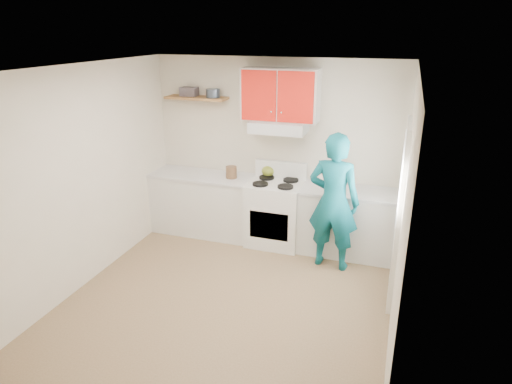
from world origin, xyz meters
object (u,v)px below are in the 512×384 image
(tin, at_px, (213,93))
(crock, at_px, (231,173))
(kettle, at_px, (268,171))
(stove, at_px, (275,213))
(person, at_px, (334,202))

(tin, relative_size, crock, 1.04)
(kettle, bearing_deg, crock, -170.27)
(tin, height_order, kettle, tin)
(stove, height_order, kettle, kettle)
(kettle, xyz_separation_m, person, (1.07, -0.67, -0.10))
(tin, distance_m, crock, 1.16)
(stove, relative_size, person, 0.51)
(tin, relative_size, person, 0.11)
(person, bearing_deg, tin, -10.88)
(stove, xyz_separation_m, person, (0.88, -0.41, 0.44))
(crock, relative_size, person, 0.11)
(tin, height_order, crock, tin)
(kettle, height_order, person, person)
(stove, bearing_deg, crock, 178.81)
(tin, xyz_separation_m, kettle, (0.79, 0.09, -1.10))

